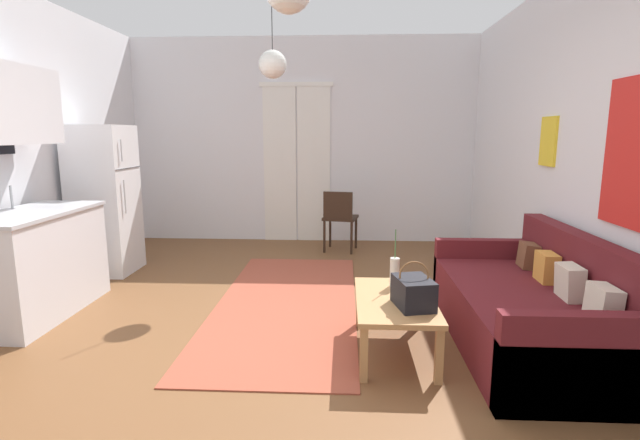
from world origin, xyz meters
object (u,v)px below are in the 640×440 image
at_px(bamboo_vase, 395,272).
at_px(couch, 534,311).
at_px(accent_chair, 340,216).
at_px(handbag, 413,292).
at_px(pendant_lamp_far, 273,64).
at_px(refrigerator, 104,200).
at_px(coffee_table, 395,305).

bearing_deg(bamboo_vase, couch, -6.85).
bearing_deg(bamboo_vase, accent_chair, 99.50).
relative_size(couch, handbag, 5.46).
height_order(bamboo_vase, pendant_lamp_far, pendant_lamp_far).
relative_size(bamboo_vase, handbag, 1.26).
xyz_separation_m(couch, accent_chair, (-1.45, 2.78, 0.20)).
bearing_deg(refrigerator, bamboo_vase, -27.74).
bearing_deg(pendant_lamp_far, coffee_table, -59.27).
distance_m(coffee_table, accent_chair, 2.95).
height_order(accent_chair, pendant_lamp_far, pendant_lamp_far).
height_order(handbag, refrigerator, refrigerator).
relative_size(accent_chair, pendant_lamp_far, 1.06).
bearing_deg(bamboo_vase, coffee_table, -94.51).
relative_size(coffee_table, accent_chair, 1.18).
relative_size(bamboo_vase, refrigerator, 0.27).
distance_m(bamboo_vase, handbag, 0.43).
bearing_deg(pendant_lamp_far, accent_chair, 56.09).
height_order(couch, pendant_lamp_far, pendant_lamp_far).
distance_m(couch, bamboo_vase, 1.04).
bearing_deg(couch, refrigerator, 156.97).
height_order(couch, accent_chair, couch).
xyz_separation_m(coffee_table, bamboo_vase, (0.02, 0.26, 0.16)).
bearing_deg(pendant_lamp_far, bamboo_vase, -54.86).
bearing_deg(coffee_table, refrigerator, 148.34).
relative_size(couch, accent_chair, 2.36).
xyz_separation_m(bamboo_vase, refrigerator, (-3.04, 1.60, 0.30)).
bearing_deg(handbag, couch, 18.25).
distance_m(couch, accent_chair, 3.14).
xyz_separation_m(coffee_table, accent_chair, (-0.42, 2.92, 0.13)).
xyz_separation_m(coffee_table, handbag, (0.10, -0.16, 0.15)).
height_order(refrigerator, accent_chair, refrigerator).
bearing_deg(handbag, bamboo_vase, 100.85).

